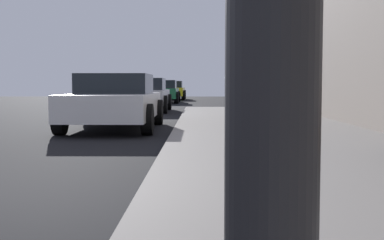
{
  "coord_description": "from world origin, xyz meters",
  "views": [
    {
      "loc": [
        2.51,
        -4.11,
        1.03
      ],
      "look_at": [
        2.42,
        2.49,
        0.57
      ],
      "focal_mm": 47.9,
      "sensor_mm": 36.0,
      "label": 1
    }
  ],
  "objects_px": {
    "car_silver": "(144,95)",
    "car_green": "(162,91)",
    "car_yellow": "(170,90)",
    "car_white": "(115,101)"
  },
  "relations": [
    {
      "from": "car_white",
      "to": "car_yellow",
      "type": "distance_m",
      "value": 23.33
    },
    {
      "from": "car_white",
      "to": "car_green",
      "type": "height_order",
      "value": "same"
    },
    {
      "from": "car_white",
      "to": "car_silver",
      "type": "distance_m",
      "value": 7.75
    },
    {
      "from": "car_yellow",
      "to": "car_white",
      "type": "bearing_deg",
      "value": 90.02
    },
    {
      "from": "car_green",
      "to": "car_yellow",
      "type": "relative_size",
      "value": 0.94
    },
    {
      "from": "car_white",
      "to": "car_yellow",
      "type": "bearing_deg",
      "value": -89.98
    },
    {
      "from": "car_silver",
      "to": "car_yellow",
      "type": "relative_size",
      "value": 0.93
    },
    {
      "from": "car_white",
      "to": "car_green",
      "type": "relative_size",
      "value": 1.0
    },
    {
      "from": "car_silver",
      "to": "car_green",
      "type": "relative_size",
      "value": 0.99
    },
    {
      "from": "car_silver",
      "to": "car_green",
      "type": "bearing_deg",
      "value": -90.35
    }
  ]
}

